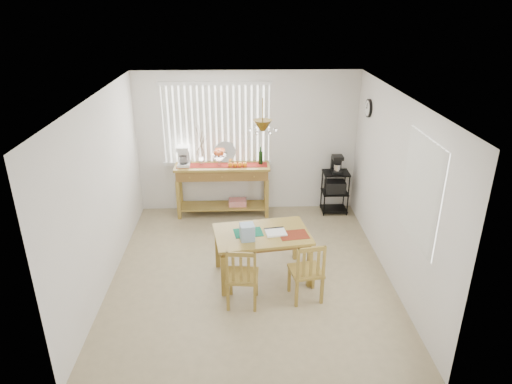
{
  "coord_description": "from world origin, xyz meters",
  "views": [
    {
      "loc": [
        -0.13,
        -5.74,
        3.76
      ],
      "look_at": [
        0.1,
        0.55,
        1.05
      ],
      "focal_mm": 32.0,
      "sensor_mm": 36.0,
      "label": 1
    }
  ],
  "objects_px": {
    "chair_left": "(242,277)",
    "chair_right": "(307,272)",
    "dining_table": "(262,238)",
    "wire_cart": "(335,188)",
    "cart_items": "(337,164)",
    "sideboard": "(223,178)"
  },
  "relations": [
    {
      "from": "cart_items",
      "to": "dining_table",
      "type": "relative_size",
      "value": 0.23
    },
    {
      "from": "sideboard",
      "to": "wire_cart",
      "type": "distance_m",
      "value": 2.08
    },
    {
      "from": "dining_table",
      "to": "cart_items",
      "type": "bearing_deg",
      "value": 55.34
    },
    {
      "from": "dining_table",
      "to": "chair_right",
      "type": "height_order",
      "value": "chair_right"
    },
    {
      "from": "wire_cart",
      "to": "dining_table",
      "type": "height_order",
      "value": "wire_cart"
    },
    {
      "from": "wire_cart",
      "to": "cart_items",
      "type": "distance_m",
      "value": 0.47
    },
    {
      "from": "cart_items",
      "to": "chair_left",
      "type": "bearing_deg",
      "value": -122.16
    },
    {
      "from": "sideboard",
      "to": "dining_table",
      "type": "distance_m",
      "value": 2.18
    },
    {
      "from": "chair_left",
      "to": "chair_right",
      "type": "xyz_separation_m",
      "value": [
        0.85,
        0.09,
        -0.0
      ]
    },
    {
      "from": "wire_cart",
      "to": "chair_left",
      "type": "relative_size",
      "value": 0.91
    },
    {
      "from": "wire_cart",
      "to": "cart_items",
      "type": "bearing_deg",
      "value": 90.0
    },
    {
      "from": "sideboard",
      "to": "cart_items",
      "type": "bearing_deg",
      "value": 0.51
    },
    {
      "from": "dining_table",
      "to": "chair_left",
      "type": "relative_size",
      "value": 1.63
    },
    {
      "from": "wire_cart",
      "to": "chair_left",
      "type": "xyz_separation_m",
      "value": [
        -1.75,
        -2.77,
        -0.05
      ]
    },
    {
      "from": "dining_table",
      "to": "wire_cart",
      "type": "bearing_deg",
      "value": 55.23
    },
    {
      "from": "cart_items",
      "to": "sideboard",
      "type": "bearing_deg",
      "value": -179.49
    },
    {
      "from": "chair_left",
      "to": "cart_items",
      "type": "bearing_deg",
      "value": 57.84
    },
    {
      "from": "sideboard",
      "to": "dining_table",
      "type": "xyz_separation_m",
      "value": [
        0.61,
        -2.09,
        -0.1
      ]
    },
    {
      "from": "chair_right",
      "to": "dining_table",
      "type": "bearing_deg",
      "value": 134.3
    },
    {
      "from": "wire_cart",
      "to": "chair_right",
      "type": "xyz_separation_m",
      "value": [
        -0.9,
        -2.68,
        -0.05
      ]
    },
    {
      "from": "chair_left",
      "to": "chair_right",
      "type": "height_order",
      "value": "chair_left"
    },
    {
      "from": "chair_right",
      "to": "sideboard",
      "type": "bearing_deg",
      "value": 113.67
    }
  ]
}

